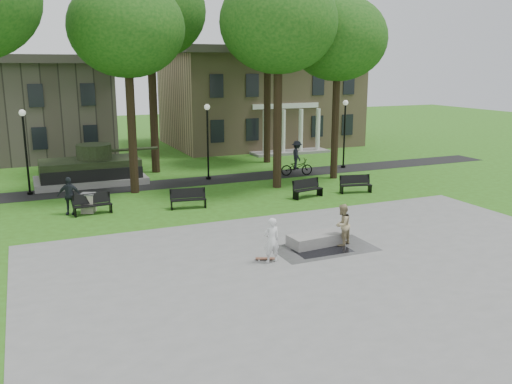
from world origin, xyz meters
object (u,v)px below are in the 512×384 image
at_px(concrete_block, 315,240).
at_px(friend_watching, 342,225).
at_px(park_bench_0, 92,204).
at_px(trash_bin, 88,203).
at_px(cyclist, 297,161).
at_px(skateboarder, 271,240).

height_order(concrete_block, friend_watching, friend_watching).
distance_m(park_bench_0, trash_bin, 0.42).
distance_m(concrete_block, park_bench_0, 11.35).
height_order(park_bench_0, trash_bin, park_bench_0).
distance_m(cyclist, trash_bin, 14.27).
distance_m(friend_watching, cyclist, 14.24).
xyz_separation_m(concrete_block, trash_bin, (-7.75, 8.82, 0.24)).
height_order(concrete_block, cyclist, cyclist).
bearing_deg(trash_bin, concrete_block, -48.69).
xyz_separation_m(cyclist, park_bench_0, (-13.50, -4.49, -0.41)).
bearing_deg(park_bench_0, concrete_block, -52.59).
distance_m(concrete_block, friend_watching, 1.22).
bearing_deg(friend_watching, concrete_block, -53.98).
distance_m(cyclist, park_bench_0, 14.24).
xyz_separation_m(friend_watching, cyclist, (4.95, 13.35, 0.07)).
bearing_deg(trash_bin, park_bench_0, -68.37).
distance_m(concrete_block, cyclist, 14.23).
height_order(skateboarder, cyclist, cyclist).
relative_size(concrete_block, cyclist, 0.96).
bearing_deg(concrete_block, park_bench_0, 132.02).
xyz_separation_m(concrete_block, cyclist, (5.91, 12.92, 0.69)).
relative_size(cyclist, park_bench_0, 1.25).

